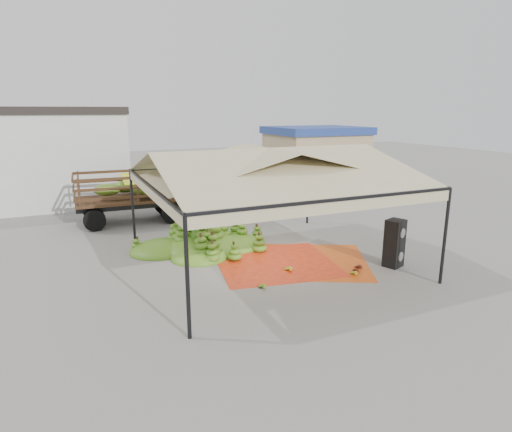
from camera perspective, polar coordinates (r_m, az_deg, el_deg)
name	(u,v)px	position (r m, az deg, el deg)	size (l,w,h in m)	color
ground	(268,261)	(15.33, 1.63, -6.04)	(90.00, 90.00, 0.00)	slate
canopy_tent	(269,169)	(14.53, 1.72, 6.28)	(8.10, 8.10, 4.00)	black
building_tan	(315,156)	(30.81, 7.92, 7.94)	(6.30, 5.30, 4.10)	tan
tarp_left	(275,263)	(15.16, 2.61, -6.25)	(4.00, 3.81, 0.01)	#EA3F16
tarp_right	(314,261)	(15.47, 7.77, -5.95)	(3.65, 3.83, 0.01)	#D15613
banana_heap	(202,234)	(16.61, -7.21, -2.43)	(5.44, 4.47, 1.17)	#4D7819
hand_yellow_a	(352,273)	(14.34, 12.69, -7.40)	(0.45, 0.36, 0.20)	gold
hand_yellow_b	(287,269)	(14.34, 4.10, -7.04)	(0.48, 0.40, 0.22)	gold
hand_red_a	(354,270)	(14.65, 12.96, -6.99)	(0.39, 0.32, 0.18)	#551713
hand_red_b	(358,267)	(14.95, 13.39, -6.58)	(0.40, 0.33, 0.18)	#562213
hand_green	(260,286)	(13.00, 0.58, -9.32)	(0.45, 0.37, 0.21)	#54821B
hanging_bunches	(310,191)	(14.39, 7.20, 3.36)	(3.24, 0.24, 0.20)	#47831B
speaker_stack	(394,243)	(15.33, 17.96, -3.48)	(0.74, 0.70, 1.65)	black
banana_leaves	(205,255)	(16.07, -6.79, -5.17)	(0.96, 1.36, 3.70)	#37721E
vendor	(200,205)	(20.03, -7.49, 1.52)	(0.70, 0.46, 1.93)	gray
truck_left	(160,189)	(21.35, -12.64, 3.59)	(7.27, 2.75, 2.46)	#492F18
truck_right	(288,178)	(25.94, 4.32, 5.14)	(6.34, 4.27, 2.07)	#482B18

